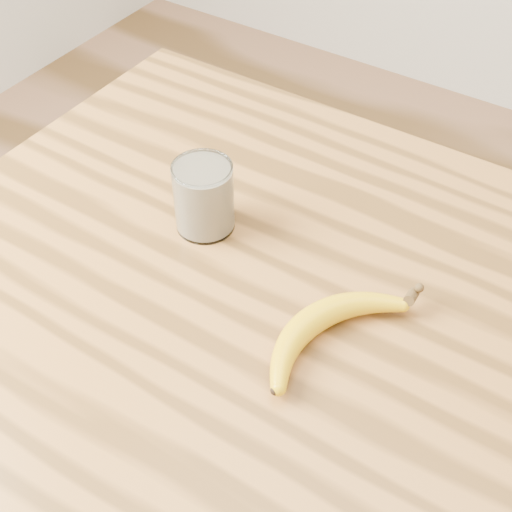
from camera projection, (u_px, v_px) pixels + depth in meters
The scene contains 3 objects.
table at pixel (342, 393), 0.93m from camera, with size 1.20×0.80×0.90m.
smoothie_glass at pixel (204, 197), 0.93m from camera, with size 0.08×0.08×0.10m.
banana at pixel (315, 318), 0.83m from camera, with size 0.10×0.28×0.03m, color gold, non-canonical shape.
Camera 1 is at (0.19, -0.50, 1.56)m, focal length 50.00 mm.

